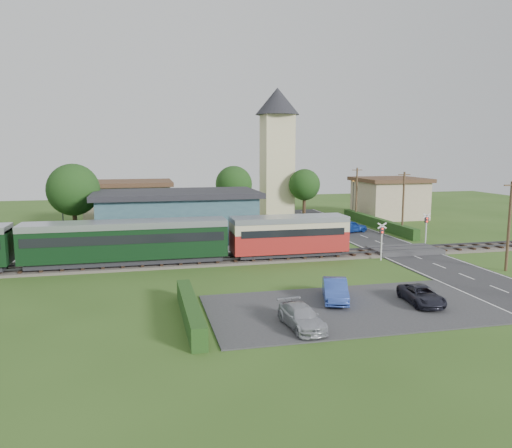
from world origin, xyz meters
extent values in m
plane|color=#2D4C19|center=(0.00, 0.00, 0.00)|extent=(120.00, 120.00, 0.00)
cube|color=#4C443D|center=(0.00, 2.00, 0.10)|extent=(76.00, 3.20, 0.20)
cube|color=#3F3F47|center=(0.00, 1.28, 0.42)|extent=(76.00, 0.08, 0.15)
cube|color=#3F3F47|center=(0.00, 2.72, 0.42)|extent=(76.00, 0.08, 0.15)
cube|color=#28282B|center=(10.00, 0.00, 0.03)|extent=(6.00, 70.00, 0.05)
cube|color=#333335|center=(-1.50, -12.00, 0.04)|extent=(17.00, 9.00, 0.08)
cube|color=#333335|center=(10.00, 2.00, 0.23)|extent=(6.20, 3.40, 0.45)
cube|color=gray|center=(-10.00, 5.20, 0.23)|extent=(30.00, 3.00, 0.45)
cube|color=beige|center=(-18.00, 5.20, 1.65)|extent=(2.00, 2.00, 2.40)
cube|color=#232328|center=(-18.00, 5.20, 2.93)|extent=(2.30, 2.30, 0.15)
cube|color=#406B73|center=(-10.00, 11.00, 2.40)|extent=(15.00, 8.00, 4.80)
cube|color=#232328|center=(-10.00, 11.00, 5.05)|extent=(16.00, 9.00, 0.50)
cube|color=#232328|center=(-10.00, 7.06, 1.10)|extent=(1.20, 0.12, 2.20)
cube|color=black|center=(-15.00, 7.06, 2.40)|extent=(1.00, 0.12, 1.20)
cube|color=black|center=(-13.00, 7.06, 2.40)|extent=(1.00, 0.12, 1.20)
cube|color=black|center=(-7.00, 7.06, 2.40)|extent=(1.00, 0.12, 1.20)
cube|color=black|center=(-5.00, 7.06, 2.40)|extent=(1.00, 0.12, 1.20)
cube|color=#232328|center=(-1.09, 2.00, 0.59)|extent=(9.00, 2.20, 0.50)
cube|color=#A21E1C|center=(-1.09, 2.00, 1.59)|extent=(10.00, 2.80, 1.80)
cube|color=beige|center=(-1.09, 2.00, 2.84)|extent=(10.00, 2.82, 0.90)
cube|color=black|center=(-1.09, 2.00, 2.49)|extent=(9.00, 2.88, 0.60)
cube|color=#A7ACB8|center=(-1.09, 2.00, 3.49)|extent=(10.00, 2.90, 0.45)
cube|color=#232328|center=(-14.69, 2.00, 0.59)|extent=(15.20, 2.20, 0.50)
cube|color=black|center=(-14.69, 2.00, 2.09)|extent=(16.00, 2.80, 2.60)
cube|color=black|center=(-14.69, 2.00, 2.49)|extent=(15.40, 2.86, 0.70)
cube|color=#A7ACB8|center=(-14.69, 2.00, 3.49)|extent=(16.00, 2.90, 0.50)
cube|color=beige|center=(5.00, 28.00, 7.00)|extent=(4.00, 4.00, 14.00)
cone|color=#232328|center=(5.00, 28.00, 15.80)|extent=(6.00, 6.00, 3.60)
cube|color=tan|center=(-15.00, 25.00, 2.50)|extent=(10.00, 8.00, 5.00)
cube|color=#472D1E|center=(-15.00, 25.00, 5.25)|extent=(10.80, 8.80, 0.50)
cube|color=tan|center=(20.00, 24.00, 2.50)|extent=(8.00, 8.00, 5.00)
cube|color=#472D1E|center=(20.00, 24.00, 5.25)|extent=(8.80, 8.80, 0.50)
cube|color=#193814|center=(-11.00, -12.00, 0.60)|extent=(0.80, 9.00, 1.20)
cube|color=#193814|center=(14.20, 16.00, 0.60)|extent=(0.80, 18.00, 1.20)
cube|color=#193814|center=(-10.00, 15.50, 0.65)|extent=(22.00, 0.80, 1.30)
cylinder|color=#332316|center=(-20.00, 14.00, 2.06)|extent=(0.44, 0.44, 4.12)
sphere|color=#143311|center=(-20.00, 14.00, 5.40)|extent=(5.20, 5.20, 5.20)
cylinder|color=#332316|center=(-2.00, 23.00, 1.93)|extent=(0.44, 0.44, 3.85)
sphere|color=#143311|center=(-2.00, 23.00, 5.04)|extent=(4.60, 4.60, 4.60)
cylinder|color=#332316|center=(8.00, 25.00, 1.79)|extent=(0.44, 0.44, 3.58)
sphere|color=#143311|center=(8.00, 25.00, 4.68)|extent=(4.20, 4.20, 4.20)
cylinder|color=#473321|center=(14.20, -6.00, 3.50)|extent=(0.22, 0.22, 7.00)
cube|color=#473321|center=(14.20, -6.00, 6.70)|extent=(1.40, 0.10, 0.10)
cylinder|color=#473321|center=(14.20, 10.00, 3.50)|extent=(0.22, 0.22, 7.00)
cube|color=#473321|center=(14.20, 10.00, 6.70)|extent=(1.40, 0.10, 0.10)
cylinder|color=#473321|center=(14.20, 22.00, 3.50)|extent=(0.22, 0.22, 7.00)
cube|color=#473321|center=(14.20, 22.00, 6.70)|extent=(1.40, 0.10, 0.10)
cylinder|color=silver|center=(6.40, -0.40, 1.50)|extent=(0.12, 0.12, 3.00)
cube|color=#232328|center=(6.40, -0.40, 2.60)|extent=(0.35, 0.18, 0.55)
sphere|color=#FF190C|center=(6.40, -0.52, 2.75)|extent=(0.14, 0.14, 0.14)
sphere|color=#FF190C|center=(6.40, -0.52, 2.45)|extent=(0.14, 0.14, 0.14)
cube|color=silver|center=(6.40, -0.40, 3.00)|extent=(0.84, 0.05, 0.55)
cube|color=silver|center=(6.40, -0.40, 3.00)|extent=(0.84, 0.05, 0.55)
cylinder|color=silver|center=(13.60, 4.40, 1.50)|extent=(0.12, 0.12, 3.00)
cube|color=#232328|center=(13.60, 4.40, 2.60)|extent=(0.35, 0.18, 0.55)
sphere|color=#FF190C|center=(13.60, 4.28, 2.75)|extent=(0.14, 0.14, 0.14)
sphere|color=#FF190C|center=(13.60, 4.28, 2.45)|extent=(0.14, 0.14, 0.14)
cube|color=silver|center=(13.60, 4.40, 3.00)|extent=(0.84, 0.05, 0.55)
cube|color=silver|center=(13.60, 4.40, 3.00)|extent=(0.84, 0.05, 0.55)
cylinder|color=#3F3F47|center=(-22.00, 20.00, 2.50)|extent=(0.14, 0.14, 5.00)
sphere|color=orange|center=(-22.00, 20.00, 5.00)|extent=(0.30, 0.30, 0.30)
cylinder|color=#3F3F47|center=(16.00, 27.00, 2.50)|extent=(0.14, 0.14, 5.00)
sphere|color=orange|center=(16.00, 27.00, 5.00)|extent=(0.30, 0.30, 0.30)
imported|color=#14399B|center=(9.61, 13.27, 0.73)|extent=(4.31, 2.75, 1.37)
imported|color=#2D48A0|center=(-1.85, -10.47, 0.75)|extent=(2.61, 4.34, 1.35)
imported|color=#A6A8B1|center=(-5.39, -14.50, 0.66)|extent=(1.94, 4.11, 1.16)
imported|color=black|center=(3.06, -12.24, 0.62)|extent=(2.15, 4.03, 1.08)
imported|color=gray|center=(-2.16, 4.76, 1.22)|extent=(0.62, 0.47, 1.54)
imported|color=gray|center=(-14.23, 5.31, 1.29)|extent=(0.67, 0.84, 1.67)
camera|label=1|loc=(-13.46, -38.61, 9.46)|focal=35.00mm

